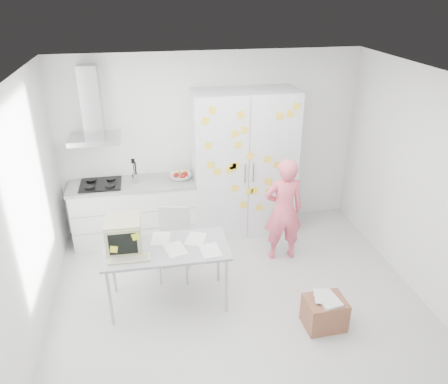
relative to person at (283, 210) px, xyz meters
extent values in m
cube|color=silver|center=(-0.81, -0.79, -0.76)|extent=(4.50, 4.00, 0.02)
cube|color=white|center=(-0.81, 1.21, 0.60)|extent=(4.50, 0.02, 2.70)
cube|color=white|center=(-3.06, -0.79, 0.60)|extent=(0.02, 4.00, 2.70)
cube|color=white|center=(1.44, -0.79, 0.60)|extent=(0.02, 4.00, 2.70)
cube|color=white|center=(-0.81, -0.79, 1.95)|extent=(4.50, 4.00, 0.02)
cube|color=white|center=(-2.01, 0.91, -0.31)|extent=(1.80, 0.60, 0.88)
cube|color=gray|center=(-2.01, 0.60, -0.17)|extent=(1.76, 0.01, 0.01)
cube|color=gray|center=(-2.01, 0.60, -0.45)|extent=(1.76, 0.01, 0.01)
cube|color=#9E9E99|center=(-2.01, 0.91, 0.15)|extent=(1.84, 0.63, 0.04)
cube|color=black|center=(-2.46, 0.91, 0.18)|extent=(0.58, 0.50, 0.03)
cylinder|color=black|center=(-2.60, 0.79, 0.21)|extent=(0.14, 0.14, 0.02)
cylinder|color=black|center=(-2.32, 0.79, 0.21)|extent=(0.14, 0.14, 0.02)
cylinder|color=black|center=(-2.60, 1.03, 0.21)|extent=(0.14, 0.14, 0.02)
cylinder|color=black|center=(-2.32, 1.03, 0.21)|extent=(0.14, 0.14, 0.02)
cylinder|color=silver|center=(-1.96, 0.91, 0.24)|extent=(0.10, 0.10, 0.14)
cylinder|color=black|center=(-1.98, 0.92, 0.34)|extent=(0.01, 0.01, 0.30)
cylinder|color=black|center=(-1.94, 0.90, 0.34)|extent=(0.01, 0.01, 0.30)
cylinder|color=black|center=(-1.96, 0.93, 0.34)|extent=(0.01, 0.01, 0.30)
cube|color=black|center=(-1.98, 0.92, 0.50)|extent=(0.05, 0.01, 0.07)
imported|color=white|center=(-1.31, 0.91, 0.21)|extent=(0.31, 0.31, 0.08)
sphere|color=#B2140F|center=(-1.37, 0.93, 0.24)|extent=(0.08, 0.08, 0.08)
sphere|color=#B2140F|center=(-1.28, 0.86, 0.24)|extent=(0.08, 0.08, 0.08)
sphere|color=#B2140F|center=(-1.24, 0.95, 0.24)|extent=(0.08, 0.08, 0.08)
cylinder|color=yellow|center=(-1.33, 0.93, 0.28)|extent=(0.09, 0.17, 0.10)
cylinder|color=yellow|center=(-1.31, 0.93, 0.28)|extent=(0.04, 0.17, 0.10)
cylinder|color=yellow|center=(-1.28, 0.93, 0.28)|extent=(0.08, 0.17, 0.10)
cube|color=silver|center=(-2.46, 0.96, 0.85)|extent=(0.70, 0.48, 0.07)
cube|color=silver|center=(-2.46, 1.08, 1.35)|extent=(0.26, 0.24, 0.95)
cube|color=silver|center=(-0.36, 0.88, 0.35)|extent=(1.50, 0.65, 2.20)
cube|color=slate|center=(-0.36, 0.55, 0.35)|extent=(0.01, 0.01, 2.16)
cube|color=silver|center=(-0.42, 0.54, 0.35)|extent=(0.02, 0.02, 0.30)
cube|color=silver|center=(-0.30, 0.54, 0.35)|extent=(0.02, 0.02, 0.30)
cube|color=yellow|center=(0.05, 0.55, 1.16)|extent=(0.10, 0.00, 0.10)
cube|color=yellow|center=(0.20, 0.55, 1.18)|extent=(0.12, 0.00, 0.12)
cube|color=yellow|center=(0.31, 0.55, 0.30)|extent=(0.12, 0.00, 0.12)
cube|color=yellow|center=(-0.59, 0.55, 0.46)|extent=(0.10, 0.00, 0.10)
cube|color=yellow|center=(-0.35, 0.55, 0.61)|extent=(0.12, 0.00, 0.12)
cube|color=yellow|center=(0.01, 0.55, 0.11)|extent=(0.12, 0.00, 0.12)
cube|color=yellow|center=(-0.56, 0.55, 0.12)|extent=(0.10, 0.00, 0.10)
cube|color=yellow|center=(-0.49, 0.55, 1.20)|extent=(0.12, 0.00, 0.12)
cube|color=yellow|center=(-0.27, 0.55, 0.06)|extent=(0.12, 0.00, 0.12)
cube|color=yellow|center=(0.05, 0.55, 0.44)|extent=(0.12, 0.00, 0.12)
cube|color=yellow|center=(-0.07, 0.55, 0.19)|extent=(0.10, 0.00, 0.10)
cube|color=yellow|center=(-0.57, 0.55, 0.94)|extent=(0.12, 0.00, 0.12)
cube|color=yellow|center=(-0.82, 0.55, 0.40)|extent=(0.10, 0.00, 0.10)
cube|color=yellow|center=(-0.91, 0.55, 0.51)|extent=(0.10, 0.00, 0.10)
cube|color=yellow|center=(-0.97, 0.55, 1.14)|extent=(0.11, 0.00, 0.11)
cube|color=yellow|center=(-0.43, 0.55, -0.16)|extent=(0.10, 0.00, 0.10)
cube|color=yellow|center=(-0.56, 0.55, 0.47)|extent=(0.11, 0.00, 0.11)
cube|color=yellow|center=(0.18, 0.55, -0.15)|extent=(0.11, 0.00, 0.11)
cube|color=yellow|center=(0.28, 0.55, 1.28)|extent=(0.10, 0.00, 0.10)
cube|color=yellow|center=(-0.53, 0.55, 0.78)|extent=(0.10, 0.00, 0.10)
cube|color=yellow|center=(-0.64, 0.55, 0.41)|extent=(0.11, 0.00, 0.11)
cube|color=yellow|center=(-0.18, 0.55, -0.23)|extent=(0.10, 0.00, 0.10)
cube|color=yellow|center=(-0.88, 0.55, 1.28)|extent=(0.10, 0.00, 0.10)
cube|color=yellow|center=(-0.94, 0.55, 0.79)|extent=(0.12, 0.00, 0.12)
cube|color=yellow|center=(-0.05, 0.55, 0.02)|extent=(0.11, 0.00, 0.11)
cube|color=yellow|center=(-0.44, 0.55, 0.99)|extent=(0.11, 0.00, 0.11)
cube|color=yellow|center=(-0.09, 0.55, 0.53)|extent=(0.11, 0.00, 0.11)
cube|color=yellow|center=(-0.34, 0.55, 0.05)|extent=(0.11, 0.00, 0.11)
imported|color=#F15D72|center=(0.00, 0.00, 0.00)|extent=(0.56, 0.38, 1.50)
cube|color=#9799A1|center=(-1.64, -0.69, 0.02)|extent=(1.45, 0.74, 0.03)
cylinder|color=#ACAAAF|center=(-2.30, -0.98, -0.38)|extent=(0.04, 0.04, 0.74)
cylinder|color=#ACAAAF|center=(-0.98, -1.00, -0.38)|extent=(0.04, 0.04, 0.74)
cylinder|color=#ACAAAF|center=(-2.30, -0.38, -0.38)|extent=(0.04, 0.04, 0.74)
cylinder|color=#ACAAAF|center=(-0.97, -0.40, -0.38)|extent=(0.04, 0.04, 0.74)
cube|color=#BEBD8D|center=(-2.10, -0.60, 0.22)|extent=(0.40, 0.42, 0.37)
cube|color=#BEBD8D|center=(-2.10, -0.82, 0.22)|extent=(0.37, 0.02, 0.33)
cube|color=black|center=(-2.10, -0.83, 0.22)|extent=(0.31, 0.01, 0.26)
cube|color=yellow|center=(-2.21, -0.83, 0.17)|extent=(0.09, 0.01, 0.09)
cube|color=yellow|center=(-1.96, -0.84, 0.30)|extent=(0.10, 0.01, 0.10)
cube|color=#BEBD8D|center=(-2.05, -0.87, 0.04)|extent=(0.46, 0.16, 0.03)
cube|color=gray|center=(-2.05, -0.87, 0.06)|extent=(0.41, 0.12, 0.01)
cube|color=silver|center=(-1.53, -0.74, 0.03)|extent=(0.28, 0.35, 0.00)
cube|color=silver|center=(-1.27, -0.57, 0.03)|extent=(0.31, 0.36, 0.00)
cube|color=silver|center=(-1.14, -0.85, 0.04)|extent=(0.24, 0.32, 0.00)
cube|color=silver|center=(-1.69, -0.48, 0.03)|extent=(0.26, 0.34, 0.00)
cube|color=#B7B6B4|center=(-1.52, -0.20, -0.29)|extent=(0.50, 0.50, 0.04)
cube|color=#B7B6B4|center=(-1.48, -0.01, -0.04)|extent=(0.40, 0.11, 0.47)
cylinder|color=#B1B2B7|center=(-1.72, -0.34, -0.53)|extent=(0.03, 0.03, 0.44)
cylinder|color=#B1B2B7|center=(-1.38, -0.40, -0.53)|extent=(0.03, 0.03, 0.44)
cylinder|color=#B1B2B7|center=(-1.66, 0.00, -0.53)|extent=(0.03, 0.03, 0.44)
cylinder|color=#B1B2B7|center=(-1.32, -0.06, -0.53)|extent=(0.03, 0.03, 0.44)
cube|color=brown|center=(0.07, -1.43, -0.57)|extent=(0.46, 0.37, 0.36)
cube|color=silver|center=(0.08, -1.45, -0.38)|extent=(0.26, 0.32, 0.03)
cube|color=silver|center=(0.04, -1.40, -0.36)|extent=(0.25, 0.31, 0.00)
camera|label=1|loc=(-1.75, -5.01, 2.80)|focal=35.00mm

